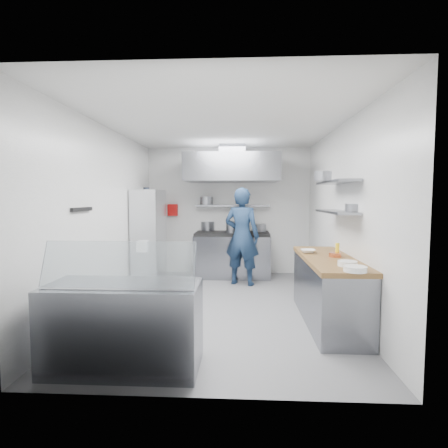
# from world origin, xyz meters

# --- Properties ---
(floor) EXTENTS (5.00, 5.00, 0.00)m
(floor) POSITION_xyz_m (0.00, 0.00, 0.00)
(floor) COLOR slate
(floor) RESTS_ON ground
(ceiling) EXTENTS (5.00, 5.00, 0.00)m
(ceiling) POSITION_xyz_m (0.00, 0.00, 2.80)
(ceiling) COLOR silver
(ceiling) RESTS_ON wall_back
(wall_back) EXTENTS (3.60, 2.80, 0.02)m
(wall_back) POSITION_xyz_m (0.00, 2.50, 1.40)
(wall_back) COLOR white
(wall_back) RESTS_ON floor
(wall_front) EXTENTS (3.60, 2.80, 0.02)m
(wall_front) POSITION_xyz_m (0.00, -2.50, 1.40)
(wall_front) COLOR white
(wall_front) RESTS_ON floor
(wall_left) EXTENTS (2.80, 5.00, 0.02)m
(wall_left) POSITION_xyz_m (-1.80, 0.00, 1.40)
(wall_left) COLOR white
(wall_left) RESTS_ON floor
(wall_right) EXTENTS (2.80, 5.00, 0.02)m
(wall_right) POSITION_xyz_m (1.80, 0.00, 1.40)
(wall_right) COLOR white
(wall_right) RESTS_ON floor
(gas_range) EXTENTS (1.60, 0.80, 0.90)m
(gas_range) POSITION_xyz_m (0.10, 2.10, 0.45)
(gas_range) COLOR gray
(gas_range) RESTS_ON floor
(cooktop) EXTENTS (1.57, 0.78, 0.06)m
(cooktop) POSITION_xyz_m (0.10, 2.10, 0.93)
(cooktop) COLOR black
(cooktop) RESTS_ON gas_range
(stock_pot_left) EXTENTS (0.29, 0.29, 0.20)m
(stock_pot_left) POSITION_xyz_m (-0.46, 2.45, 1.06)
(stock_pot_left) COLOR slate
(stock_pot_left) RESTS_ON cooktop
(stock_pot_mid) EXTENTS (0.30, 0.30, 0.24)m
(stock_pot_mid) POSITION_xyz_m (0.12, 1.98, 1.08)
(stock_pot_mid) COLOR slate
(stock_pot_mid) RESTS_ON cooktop
(stock_pot_right) EXTENTS (0.27, 0.27, 0.16)m
(stock_pot_right) POSITION_xyz_m (0.70, 2.30, 1.04)
(stock_pot_right) COLOR slate
(stock_pot_right) RESTS_ON cooktop
(over_range_shelf) EXTENTS (1.60, 0.30, 0.04)m
(over_range_shelf) POSITION_xyz_m (0.10, 2.34, 1.52)
(over_range_shelf) COLOR gray
(over_range_shelf) RESTS_ON wall_back
(shelf_pot_a) EXTENTS (0.29, 0.29, 0.18)m
(shelf_pot_a) POSITION_xyz_m (-0.47, 2.31, 1.63)
(shelf_pot_a) COLOR slate
(shelf_pot_a) RESTS_ON over_range_shelf
(extractor_hood) EXTENTS (1.90, 1.15, 0.55)m
(extractor_hood) POSITION_xyz_m (0.10, 1.93, 2.30)
(extractor_hood) COLOR gray
(extractor_hood) RESTS_ON wall_back
(hood_duct) EXTENTS (0.55, 0.55, 0.24)m
(hood_duct) POSITION_xyz_m (0.10, 2.15, 2.68)
(hood_duct) COLOR slate
(hood_duct) RESTS_ON extractor_hood
(red_firebox) EXTENTS (0.22, 0.10, 0.26)m
(red_firebox) POSITION_xyz_m (-1.25, 2.44, 1.42)
(red_firebox) COLOR #BB0F0E
(red_firebox) RESTS_ON wall_back
(chef) EXTENTS (0.80, 0.65, 1.89)m
(chef) POSITION_xyz_m (0.31, 1.42, 0.95)
(chef) COLOR #172A45
(chef) RESTS_ON floor
(wire_rack) EXTENTS (0.50, 0.90, 1.85)m
(wire_rack) POSITION_xyz_m (-1.53, 1.45, 0.93)
(wire_rack) COLOR silver
(wire_rack) RESTS_ON floor
(rack_bin_a) EXTENTS (0.18, 0.22, 0.20)m
(rack_bin_a) POSITION_xyz_m (-1.53, 0.99, 0.80)
(rack_bin_a) COLOR white
(rack_bin_a) RESTS_ON wire_rack
(rack_bin_b) EXTENTS (0.15, 0.19, 0.17)m
(rack_bin_b) POSITION_xyz_m (-1.53, 1.36, 1.30)
(rack_bin_b) COLOR yellow
(rack_bin_b) RESTS_ON wire_rack
(rack_jar) EXTENTS (0.11, 0.11, 0.18)m
(rack_jar) POSITION_xyz_m (-1.48, 1.12, 1.80)
(rack_jar) COLOR black
(rack_jar) RESTS_ON wire_rack
(knife_strip) EXTENTS (0.04, 0.55, 0.05)m
(knife_strip) POSITION_xyz_m (-1.78, -0.90, 1.55)
(knife_strip) COLOR black
(knife_strip) RESTS_ON wall_left
(prep_counter_base) EXTENTS (0.62, 2.00, 0.84)m
(prep_counter_base) POSITION_xyz_m (1.48, -0.60, 0.42)
(prep_counter_base) COLOR gray
(prep_counter_base) RESTS_ON floor
(prep_counter_top) EXTENTS (0.65, 2.04, 0.06)m
(prep_counter_top) POSITION_xyz_m (1.48, -0.60, 0.87)
(prep_counter_top) COLOR brown
(prep_counter_top) RESTS_ON prep_counter_base
(plate_stack_a) EXTENTS (0.25, 0.25, 0.06)m
(plate_stack_a) POSITION_xyz_m (1.54, -1.53, 0.93)
(plate_stack_a) COLOR white
(plate_stack_a) RESTS_ON prep_counter_top
(plate_stack_b) EXTENTS (0.22, 0.22, 0.06)m
(plate_stack_b) POSITION_xyz_m (1.55, -1.22, 0.93)
(plate_stack_b) COLOR white
(plate_stack_b) RESTS_ON prep_counter_top
(copper_pan) EXTENTS (0.16, 0.16, 0.06)m
(copper_pan) POSITION_xyz_m (1.57, -0.59, 0.93)
(copper_pan) COLOR #CD643A
(copper_pan) RESTS_ON prep_counter_top
(squeeze_bottle) EXTENTS (0.05, 0.05, 0.18)m
(squeeze_bottle) POSITION_xyz_m (1.61, -0.54, 0.99)
(squeeze_bottle) COLOR yellow
(squeeze_bottle) RESTS_ON prep_counter_top
(mixing_bowl) EXTENTS (0.22, 0.22, 0.05)m
(mixing_bowl) POSITION_xyz_m (1.26, -0.27, 0.93)
(mixing_bowl) COLOR white
(mixing_bowl) RESTS_ON prep_counter_top
(wall_shelf_lower) EXTENTS (0.30, 1.30, 0.04)m
(wall_shelf_lower) POSITION_xyz_m (1.64, -0.30, 1.50)
(wall_shelf_lower) COLOR gray
(wall_shelf_lower) RESTS_ON wall_right
(wall_shelf_upper) EXTENTS (0.30, 1.30, 0.04)m
(wall_shelf_upper) POSITION_xyz_m (1.64, -0.30, 1.92)
(wall_shelf_upper) COLOR gray
(wall_shelf_upper) RESTS_ON wall_right
(shelf_pot_c) EXTENTS (0.22, 0.22, 0.10)m
(shelf_pot_c) POSITION_xyz_m (1.78, -0.65, 1.57)
(shelf_pot_c) COLOR slate
(shelf_pot_c) RESTS_ON wall_shelf_lower
(shelf_pot_d) EXTENTS (0.24, 0.24, 0.14)m
(shelf_pot_d) POSITION_xyz_m (1.47, -0.20, 2.01)
(shelf_pot_d) COLOR slate
(shelf_pot_d) RESTS_ON wall_shelf_upper
(display_case) EXTENTS (1.50, 0.70, 0.85)m
(display_case) POSITION_xyz_m (-0.86, -2.00, 0.42)
(display_case) COLOR gray
(display_case) RESTS_ON floor
(display_glass) EXTENTS (1.47, 0.19, 0.42)m
(display_glass) POSITION_xyz_m (-0.86, -2.12, 1.07)
(display_glass) COLOR silver
(display_glass) RESTS_ON display_case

